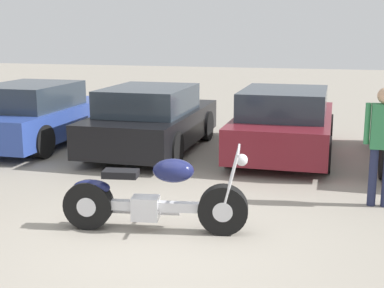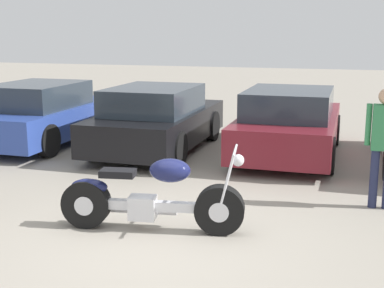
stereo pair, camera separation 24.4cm
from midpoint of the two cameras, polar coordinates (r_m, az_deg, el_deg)
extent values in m
plane|color=gray|center=(6.62, -2.82, -10.23)|extent=(60.00, 60.00, 0.00)
cylinder|color=black|center=(6.72, 4.00, -7.04)|extent=(0.65, 0.29, 0.62)
cylinder|color=silver|center=(6.72, 4.00, -7.04)|extent=(0.28, 0.25, 0.25)
cylinder|color=black|center=(7.05, -10.23, -6.29)|extent=(0.65, 0.29, 0.62)
cylinder|color=silver|center=(7.05, -10.23, -6.29)|extent=(0.28, 0.25, 0.25)
cube|color=silver|center=(6.83, -3.29, -6.58)|extent=(1.32, 0.31, 0.12)
cube|color=silver|center=(6.86, -4.28, -6.77)|extent=(0.37, 0.29, 0.30)
ellipsoid|color=#191E4C|center=(6.65, -1.31, -2.84)|extent=(0.57, 0.42, 0.30)
cube|color=black|center=(6.80, -6.90, -3.10)|extent=(0.47, 0.30, 0.09)
ellipsoid|color=#191E4C|center=(6.96, -9.91, -4.48)|extent=(0.50, 0.27, 0.20)
cylinder|color=silver|center=(6.51, 4.78, -4.14)|extent=(0.22, 0.07, 0.77)
cylinder|color=silver|center=(6.69, 4.88, -3.71)|extent=(0.22, 0.07, 0.77)
cylinder|color=silver|center=(6.50, 5.68, -0.71)|extent=(0.12, 0.62, 0.03)
sphere|color=silver|center=(6.53, 6.01, -1.74)|extent=(0.15, 0.15, 0.15)
cylinder|color=silver|center=(7.07, -5.93, -7.02)|extent=(1.32, 0.28, 0.08)
cylinder|color=black|center=(14.60, -18.52, 2.92)|extent=(0.20, 0.67, 0.67)
cube|color=#2D479E|center=(12.50, -14.90, 2.51)|extent=(1.83, 4.12, 0.65)
cube|color=#28333D|center=(12.21, -15.65, 5.03)|extent=(1.61, 2.14, 0.53)
cylinder|color=black|center=(14.05, -15.13, 2.79)|extent=(0.20, 0.67, 0.67)
cylinder|color=black|center=(13.23, -8.80, 2.51)|extent=(0.20, 0.67, 0.67)
cylinder|color=black|center=(11.02, -14.51, 0.34)|extent=(0.20, 0.67, 0.67)
cube|color=black|center=(11.34, -3.03, 1.95)|extent=(1.83, 4.12, 0.65)
cube|color=#28333D|center=(11.02, -3.50, 4.73)|extent=(1.61, 2.14, 0.53)
cylinder|color=black|center=(12.85, -4.69, 2.33)|extent=(0.20, 0.67, 0.67)
cylinder|color=black|center=(12.33, 2.75, 1.94)|extent=(0.20, 0.67, 0.67)
cylinder|color=black|center=(10.56, -9.75, 0.04)|extent=(0.20, 0.67, 0.67)
cylinder|color=black|center=(9.92, -0.86, -0.56)|extent=(0.20, 0.67, 0.67)
cube|color=maroon|center=(11.03, 10.95, 1.46)|extent=(1.83, 4.12, 0.65)
cube|color=#28333D|center=(10.70, 10.94, 4.31)|extent=(1.61, 2.14, 0.53)
cylinder|color=black|center=(12.42, 7.61, 1.92)|extent=(0.20, 0.67, 0.67)
cylinder|color=black|center=(12.27, 15.53, 1.46)|extent=(0.20, 0.67, 0.67)
cylinder|color=black|center=(9.96, 5.22, -0.56)|extent=(0.20, 0.67, 0.67)
cylinder|color=black|center=(9.77, 15.11, -1.18)|extent=(0.20, 0.67, 0.67)
cylinder|color=black|center=(12.15, 20.27, 1.04)|extent=(0.20, 0.67, 0.67)
cylinder|color=#232847|center=(8.12, 19.65, -3.51)|extent=(0.12, 0.12, 0.85)
cylinder|color=#337F4C|center=(7.95, 19.15, 1.97)|extent=(0.08, 0.08, 0.59)
camera|label=1|loc=(0.12, -89.12, 0.19)|focal=50.00mm
camera|label=2|loc=(0.12, 90.88, -0.19)|focal=50.00mm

